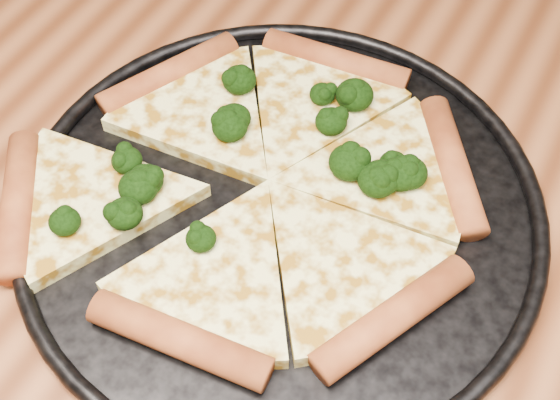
% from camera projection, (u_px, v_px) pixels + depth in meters
% --- Properties ---
extents(dining_table, '(1.20, 0.90, 0.75)m').
position_uv_depth(dining_table, '(337.00, 393.00, 0.57)').
color(dining_table, brown).
rests_on(dining_table, ground).
extents(pizza_pan, '(0.38, 0.38, 0.02)m').
position_uv_depth(pizza_pan, '(280.00, 207.00, 0.55)').
color(pizza_pan, black).
rests_on(pizza_pan, dining_table).
extents(pizza, '(0.35, 0.31, 0.02)m').
position_uv_depth(pizza, '(258.00, 183.00, 0.55)').
color(pizza, '#FFFA9C').
rests_on(pizza, pizza_pan).
extents(broccoli_florets, '(0.21, 0.22, 0.02)m').
position_uv_depth(broccoli_florets, '(282.00, 156.00, 0.55)').
color(broccoli_florets, black).
rests_on(broccoli_florets, pizza).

